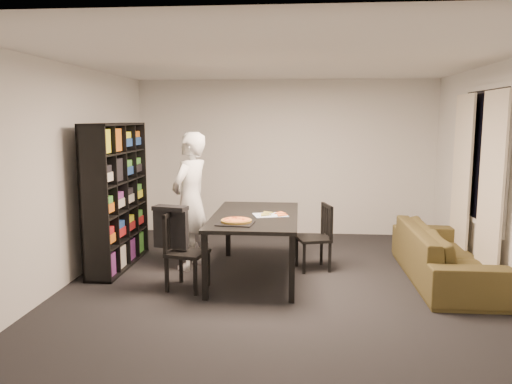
# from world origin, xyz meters

# --- Properties ---
(room) EXTENTS (5.01, 5.51, 2.61)m
(room) POSITION_xyz_m (0.00, 0.00, 1.30)
(room) COLOR black
(room) RESTS_ON ground
(window_pane) EXTENTS (0.02, 1.40, 1.60)m
(window_pane) POSITION_xyz_m (2.48, 0.60, 1.50)
(window_pane) COLOR black
(window_pane) RESTS_ON room
(window_frame) EXTENTS (0.03, 1.52, 1.72)m
(window_frame) POSITION_xyz_m (2.48, 0.60, 1.50)
(window_frame) COLOR white
(window_frame) RESTS_ON room
(curtain_left) EXTENTS (0.03, 0.70, 2.25)m
(curtain_left) POSITION_xyz_m (2.40, 0.08, 1.15)
(curtain_left) COLOR silver
(curtain_left) RESTS_ON room
(curtain_right) EXTENTS (0.03, 0.70, 2.25)m
(curtain_right) POSITION_xyz_m (2.40, 1.12, 1.15)
(curtain_right) COLOR silver
(curtain_right) RESTS_ON room
(bookshelf) EXTENTS (0.35, 1.50, 1.90)m
(bookshelf) POSITION_xyz_m (-2.16, 0.60, 0.95)
(bookshelf) COLOR black
(bookshelf) RESTS_ON room
(dining_table) EXTENTS (1.04, 1.88, 0.78)m
(dining_table) POSITION_xyz_m (-0.30, 0.33, 0.71)
(dining_table) COLOR black
(dining_table) RESTS_ON room
(chair_left) EXTENTS (0.50, 0.50, 0.89)m
(chair_left) POSITION_xyz_m (-1.11, -0.20, 0.51)
(chair_left) COLOR black
(chair_left) RESTS_ON room
(chair_right) EXTENTS (0.49, 0.49, 0.86)m
(chair_right) POSITION_xyz_m (0.51, 0.69, 0.49)
(chair_right) COLOR black
(chair_right) RESTS_ON room
(draped_jacket) EXTENTS (0.42, 0.26, 0.49)m
(draped_jacket) POSITION_xyz_m (-1.23, -0.17, 0.74)
(draped_jacket) COLOR black
(draped_jacket) RESTS_ON chair_left
(person) EXTENTS (0.63, 0.76, 1.79)m
(person) POSITION_xyz_m (-1.17, 0.63, 0.89)
(person) COLOR white
(person) RESTS_ON room
(baking_tray) EXTENTS (0.43, 0.36, 0.01)m
(baking_tray) POSITION_xyz_m (-0.47, -0.24, 0.79)
(baking_tray) COLOR black
(baking_tray) RESTS_ON dining_table
(pepperoni_pizza) EXTENTS (0.35, 0.35, 0.03)m
(pepperoni_pizza) POSITION_xyz_m (-0.47, -0.18, 0.81)
(pepperoni_pizza) COLOR olive
(pepperoni_pizza) RESTS_ON dining_table
(kitchen_towel) EXTENTS (0.47, 0.40, 0.01)m
(kitchen_towel) POSITION_xyz_m (-0.11, 0.30, 0.79)
(kitchen_towel) COLOR white
(kitchen_towel) RESTS_ON dining_table
(pizza_slices) EXTENTS (0.40, 0.34, 0.01)m
(pizza_slices) POSITION_xyz_m (-0.08, 0.33, 0.80)
(pizza_slices) COLOR #C3843D
(pizza_slices) RESTS_ON dining_table
(sofa) EXTENTS (0.86, 2.21, 0.65)m
(sofa) POSITION_xyz_m (2.02, 0.37, 0.32)
(sofa) COLOR #473A1C
(sofa) RESTS_ON room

